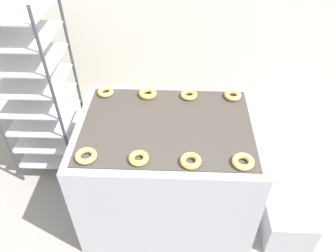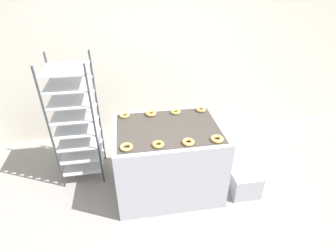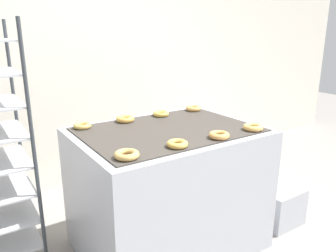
# 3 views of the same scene
# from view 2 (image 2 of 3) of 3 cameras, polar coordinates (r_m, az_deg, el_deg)

# --- Properties ---
(ground_plane) EXTENTS (14.00, 14.00, 0.00)m
(ground_plane) POSITION_cam_2_polar(r_m,az_deg,el_deg) (3.11, 2.35, -22.05)
(ground_plane) COLOR gray
(wall_back) EXTENTS (8.00, 0.05, 2.80)m
(wall_back) POSITION_cam_2_polar(r_m,az_deg,el_deg) (4.10, -3.36, 15.85)
(wall_back) COLOR silver
(wall_back) RESTS_ON ground_plane
(fryer_machine) EXTENTS (1.26, 0.94, 0.91)m
(fryer_machine) POSITION_cam_2_polar(r_m,az_deg,el_deg) (3.27, 0.01, -7.16)
(fryer_machine) COLOR #A8AAB2
(fryer_machine) RESTS_ON ground_plane
(baking_rack_cart) EXTENTS (0.53, 0.55, 1.64)m
(baking_rack_cart) POSITION_cam_2_polar(r_m,az_deg,el_deg) (3.50, -19.40, 1.13)
(baking_rack_cart) COLOR #33383D
(baking_rack_cart) RESTS_ON ground_plane
(glaze_bin) EXTENTS (0.36, 0.39, 0.31)m
(glaze_bin) POSITION_cam_2_polar(r_m,az_deg,el_deg) (3.54, 16.02, -11.43)
(glaze_bin) COLOR #A8AAB2
(glaze_bin) RESTS_ON ground_plane
(donut_near_left) EXTENTS (0.14, 0.14, 0.04)m
(donut_near_left) POSITION_cam_2_polar(r_m,az_deg,el_deg) (2.69, -9.04, -4.55)
(donut_near_left) COLOR tan
(donut_near_left) RESTS_ON fryer_machine
(donut_near_midleft) EXTENTS (0.12, 0.12, 0.04)m
(donut_near_midleft) POSITION_cam_2_polar(r_m,az_deg,el_deg) (2.70, -2.16, -4.01)
(donut_near_midleft) COLOR gold
(donut_near_midleft) RESTS_ON fryer_machine
(donut_near_midright) EXTENTS (0.13, 0.13, 0.04)m
(donut_near_midright) POSITION_cam_2_polar(r_m,az_deg,el_deg) (2.74, 4.43, -3.49)
(donut_near_midright) COLOR tan
(donut_near_midright) RESTS_ON fryer_machine
(donut_near_right) EXTENTS (0.14, 0.14, 0.04)m
(donut_near_right) POSITION_cam_2_polar(r_m,az_deg,el_deg) (2.83, 10.61, -2.77)
(donut_near_right) COLOR #DCA756
(donut_near_right) RESTS_ON fryer_machine
(donut_far_left) EXTENTS (0.12, 0.12, 0.03)m
(donut_far_left) POSITION_cam_2_polar(r_m,az_deg,el_deg) (3.27, -9.47, 2.32)
(donut_far_left) COLOR tan
(donut_far_left) RESTS_ON fryer_machine
(donut_far_midleft) EXTENTS (0.14, 0.14, 0.04)m
(donut_far_midleft) POSITION_cam_2_polar(r_m,az_deg,el_deg) (3.27, -3.77, 2.76)
(donut_far_midleft) COLOR gold
(donut_far_midleft) RESTS_ON fryer_machine
(donut_far_midright) EXTENTS (0.13, 0.13, 0.04)m
(donut_far_midright) POSITION_cam_2_polar(r_m,az_deg,el_deg) (3.30, 1.65, 3.14)
(donut_far_midright) COLOR gold
(donut_far_midright) RESTS_ON fryer_machine
(donut_far_right) EXTENTS (0.13, 0.13, 0.04)m
(donut_far_right) POSITION_cam_2_polar(r_m,az_deg,el_deg) (3.38, 7.17, 3.60)
(donut_far_right) COLOR tan
(donut_far_right) RESTS_ON fryer_machine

